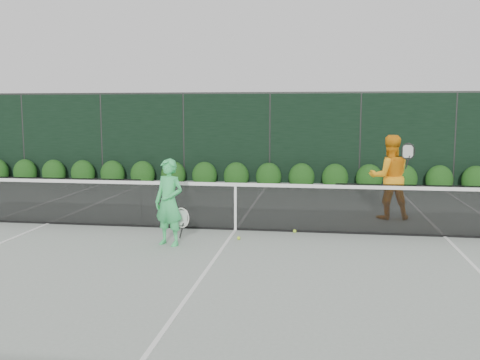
# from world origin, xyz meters

# --- Properties ---
(ground) EXTENTS (80.00, 80.00, 0.00)m
(ground) POSITION_xyz_m (0.00, 0.00, 0.00)
(ground) COLOR gray
(ground) RESTS_ON ground
(tennis_net) EXTENTS (12.90, 0.10, 1.07)m
(tennis_net) POSITION_xyz_m (-0.02, 0.00, 0.53)
(tennis_net) COLOR black
(tennis_net) RESTS_ON ground
(player_woman) EXTENTS (0.69, 0.55, 1.58)m
(player_woman) POSITION_xyz_m (-1.00, -1.37, 0.79)
(player_woman) COLOR #3FD66F
(player_woman) RESTS_ON ground
(player_man) EXTENTS (1.01, 0.83, 1.90)m
(player_man) POSITION_xyz_m (3.25, 1.70, 0.95)
(player_man) COLOR #FF9F15
(player_man) RESTS_ON ground
(court_lines) EXTENTS (11.03, 23.83, 0.01)m
(court_lines) POSITION_xyz_m (0.00, 0.00, 0.01)
(court_lines) COLOR white
(court_lines) RESTS_ON ground
(windscreen_fence) EXTENTS (32.00, 21.07, 3.06)m
(windscreen_fence) POSITION_xyz_m (0.00, -2.71, 1.51)
(windscreen_fence) COLOR black
(windscreen_fence) RESTS_ON ground
(hedge_row) EXTENTS (31.66, 0.65, 0.94)m
(hedge_row) POSITION_xyz_m (-0.00, 7.15, 0.23)
(hedge_row) COLOR #10330E
(hedge_row) RESTS_ON ground
(tennis_balls) EXTENTS (2.63, 1.23, 0.07)m
(tennis_balls) POSITION_xyz_m (-0.30, -0.17, 0.03)
(tennis_balls) COLOR #B4E031
(tennis_balls) RESTS_ON ground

